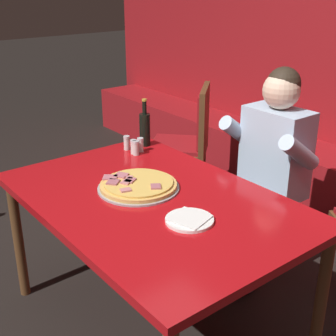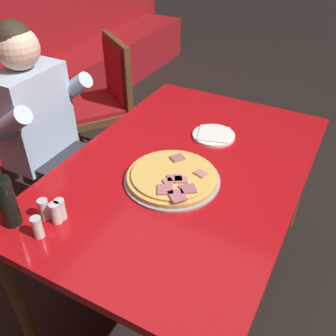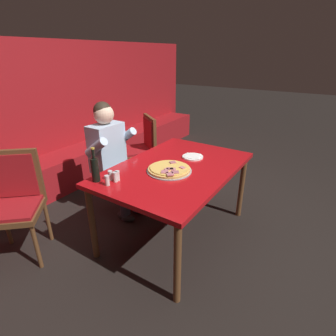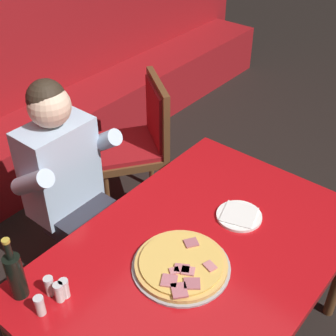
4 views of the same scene
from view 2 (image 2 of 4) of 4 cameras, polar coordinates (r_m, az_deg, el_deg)
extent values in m
plane|color=black|center=(2.19, 1.99, -15.95)|extent=(24.00, 24.00, 0.00)
cylinder|color=brown|center=(2.35, 19.45, -1.87)|extent=(0.06, 0.06, 0.72)
cylinder|color=brown|center=(1.78, -22.02, -17.92)|extent=(0.06, 0.06, 0.72)
cylinder|color=brown|center=(2.55, 0.22, 3.77)|extent=(0.06, 0.06, 0.72)
cube|color=#B20F14|center=(1.67, 2.51, -0.21)|extent=(1.49, 1.00, 0.04)
cylinder|color=#9E9EA3|center=(1.57, 0.70, -1.78)|extent=(0.40, 0.40, 0.01)
cylinder|color=#DBA856|center=(1.56, 0.70, -1.37)|extent=(0.38, 0.38, 0.02)
cylinder|color=#E0B251|center=(1.55, 0.71, -0.96)|extent=(0.34, 0.34, 0.01)
cube|color=#A85B66|center=(1.63, 1.45, 1.55)|extent=(0.07, 0.07, 0.01)
cube|color=#B76670|center=(1.46, -0.42, -3.31)|extent=(0.08, 0.08, 0.01)
cube|color=#C6757A|center=(1.51, 2.01, -1.79)|extent=(0.06, 0.07, 0.01)
cube|color=#C6757A|center=(1.50, -0.02, -2.03)|extent=(0.05, 0.05, 0.01)
cube|color=#B76670|center=(1.52, 1.02, -1.60)|extent=(0.07, 0.07, 0.01)
cube|color=#C6757A|center=(1.55, 4.99, -0.83)|extent=(0.05, 0.06, 0.01)
cube|color=#A85B66|center=(1.47, 3.04, -3.21)|extent=(0.08, 0.08, 0.01)
cube|color=#B76670|center=(1.43, 1.44, -4.26)|extent=(0.09, 0.09, 0.01)
cylinder|color=white|center=(1.87, 6.97, 4.94)|extent=(0.21, 0.21, 0.01)
cube|color=white|center=(1.87, 7.00, 5.20)|extent=(0.19, 0.19, 0.01)
cylinder|color=black|center=(1.43, -23.34, -4.79)|extent=(0.07, 0.07, 0.20)
cylinder|color=silver|center=(1.42, -16.71, -6.82)|extent=(0.04, 0.04, 0.07)
cylinder|color=#28231E|center=(1.43, -16.61, -7.24)|extent=(0.03, 0.03, 0.04)
cylinder|color=silver|center=(1.39, -17.01, -5.53)|extent=(0.04, 0.04, 0.01)
cylinder|color=silver|center=(1.45, -18.29, -6.19)|extent=(0.04, 0.04, 0.07)
cylinder|color=#516B33|center=(1.46, -18.19, -6.61)|extent=(0.03, 0.03, 0.04)
cylinder|color=silver|center=(1.42, -18.61, -4.91)|extent=(0.04, 0.04, 0.01)
cylinder|color=silver|center=(1.39, -19.21, -8.73)|extent=(0.04, 0.04, 0.07)
cylinder|color=silver|center=(1.40, -19.10, -9.15)|extent=(0.03, 0.03, 0.04)
cylinder|color=silver|center=(1.36, -19.57, -7.44)|extent=(0.04, 0.04, 0.01)
cylinder|color=silver|center=(1.43, -16.00, -6.26)|extent=(0.04, 0.04, 0.07)
cylinder|color=#B23323|center=(1.44, -15.91, -6.68)|extent=(0.03, 0.03, 0.04)
cylinder|color=silver|center=(1.41, -16.29, -4.96)|extent=(0.04, 0.04, 0.01)
ellipsoid|color=black|center=(2.33, -12.55, -11.24)|extent=(0.11, 0.24, 0.09)
ellipsoid|color=black|center=(2.43, -9.62, -8.27)|extent=(0.11, 0.24, 0.09)
cylinder|color=#282833|center=(2.20, -13.17, -7.98)|extent=(0.11, 0.11, 0.43)
cylinder|color=#282833|center=(2.31, -10.08, -5.00)|extent=(0.11, 0.11, 0.43)
cube|color=#282833|center=(2.14, -14.59, 0.00)|extent=(0.34, 0.40, 0.12)
cube|color=silver|center=(2.13, -19.81, 7.39)|extent=(0.38, 0.22, 0.52)
cylinder|color=silver|center=(1.91, -23.14, 6.02)|extent=(0.09, 0.30, 0.25)
cylinder|color=silver|center=(2.17, -14.68, 11.41)|extent=(0.09, 0.30, 0.25)
sphere|color=beige|center=(1.99, -22.02, 16.58)|extent=(0.21, 0.21, 0.21)
sphere|color=#2D2319|center=(1.99, -22.56, 17.54)|extent=(0.19, 0.19, 0.19)
cylinder|color=brown|center=(3.01, -15.14, 4.94)|extent=(0.04, 0.04, 0.46)
cylinder|color=brown|center=(2.69, -13.22, 1.22)|extent=(0.04, 0.04, 0.46)
cylinder|color=brown|center=(3.08, -8.30, 6.68)|extent=(0.04, 0.04, 0.46)
cylinder|color=brown|center=(2.77, -5.68, 3.24)|extent=(0.04, 0.04, 0.46)
cube|color=brown|center=(2.75, -11.19, 8.64)|extent=(0.61, 0.61, 0.05)
cube|color=maroon|center=(2.74, -11.28, 9.38)|extent=(0.56, 0.56, 0.03)
cube|color=brown|center=(2.70, -7.66, 14.35)|extent=(0.29, 0.38, 0.46)
cube|color=maroon|center=(2.69, -8.18, 14.25)|extent=(0.23, 0.31, 0.38)
camera|label=1|loc=(2.90, 46.58, 26.95)|focal=50.00mm
camera|label=3|loc=(0.92, 164.85, -35.07)|focal=28.00mm
camera|label=4|loc=(0.53, 146.17, 43.49)|focal=50.00mm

